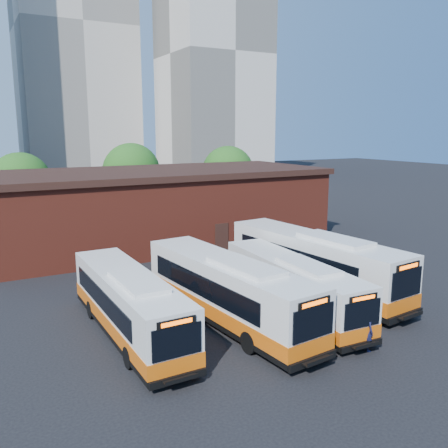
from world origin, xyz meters
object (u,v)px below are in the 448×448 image
bus_mideast (292,288)px  transit_worker (368,331)px  bus_west (129,306)px  bus_east (314,264)px  bus_midwest (227,293)px

bus_mideast → transit_worker: 5.32m
bus_west → bus_mideast: bus_west is taller
bus_mideast → bus_east: (3.34, 2.31, 0.26)m
bus_west → bus_midwest: 4.98m
bus_midwest → bus_east: (7.05, 1.80, 0.09)m
bus_west → bus_mideast: bearing=-10.3°
bus_midwest → transit_worker: 7.06m
bus_east → transit_worker: bearing=-117.9°
bus_west → bus_mideast: 8.72m
bus_mideast → transit_worker: bus_mideast is taller
bus_west → transit_worker: 11.12m
transit_worker → bus_midwest: bearing=46.7°
bus_midwest → bus_mideast: 3.75m
bus_east → bus_mideast: bearing=-151.2°
bus_east → transit_worker: bus_east is taller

